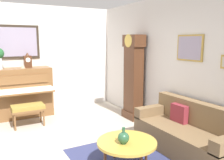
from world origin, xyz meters
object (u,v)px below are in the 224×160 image
at_px(teacup, 23,67).
at_px(grandfather_clock, 133,79).
at_px(coffee_table, 127,143).
at_px(mantel_clock, 28,61).
at_px(piano, 21,92).
at_px(green_jug, 124,138).
at_px(couch, 188,134).
at_px(piano_bench, 28,108).

bearing_deg(teacup, grandfather_clock, 58.19).
xyz_separation_m(coffee_table, mantel_clock, (-3.35, -0.78, 0.99)).
xyz_separation_m(piano, green_jug, (3.40, 0.88, -0.10)).
height_order(grandfather_clock, mantel_clock, grandfather_clock).
height_order(piano, green_jug, piano).
relative_size(couch, green_jug, 7.92).
bearing_deg(green_jug, grandfather_clock, 142.86).
height_order(grandfather_clock, couch, grandfather_clock).
xyz_separation_m(teacup, green_jug, (3.35, 0.82, -0.73)).
xyz_separation_m(couch, green_jug, (0.01, -1.30, 0.20)).
relative_size(piano, green_jug, 6.00).
height_order(mantel_clock, green_jug, mantel_clock).
height_order(piano, mantel_clock, mantel_clock).
bearing_deg(grandfather_clock, green_jug, -37.14).
bearing_deg(green_jug, coffee_table, 117.23).
bearing_deg(piano, green_jug, 14.52).
bearing_deg(coffee_table, piano_bench, -159.44).
relative_size(teacup, green_jug, 0.48).
bearing_deg(couch, teacup, -147.72).
xyz_separation_m(mantel_clock, green_jug, (3.40, 0.69, -0.88)).
bearing_deg(green_jug, mantel_clock, -168.51).
height_order(piano, couch, piano).
height_order(couch, teacup, teacup).
bearing_deg(teacup, coffee_table, 15.21).
distance_m(piano, piano_bench, 0.83).
bearing_deg(piano_bench, piano, -179.52).
xyz_separation_m(piano_bench, mantel_clock, (-0.80, 0.18, 0.98)).
height_order(piano_bench, green_jug, green_jug).
bearing_deg(couch, mantel_clock, -149.59).
bearing_deg(teacup, couch, 32.28).
bearing_deg(piano_bench, coffee_table, 20.56).
distance_m(piano_bench, mantel_clock, 1.28).
distance_m(mantel_clock, green_jug, 3.58).
bearing_deg(coffee_table, green_jug, -62.77).
bearing_deg(green_jug, piano, -165.48).
distance_m(piano, green_jug, 3.51).
xyz_separation_m(piano, coffee_table, (3.36, 0.97, -0.22)).
bearing_deg(teacup, green_jug, 13.66).
distance_m(couch, mantel_clock, 4.07).
xyz_separation_m(grandfather_clock, green_jug, (1.94, -1.47, -0.45)).
distance_m(coffee_table, mantel_clock, 3.58).
distance_m(grandfather_clock, coffee_table, 2.41).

